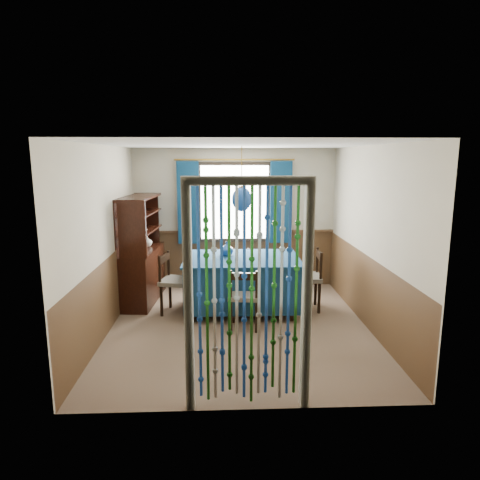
{
  "coord_description": "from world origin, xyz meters",
  "views": [
    {
      "loc": [
        -0.23,
        -5.65,
        2.34
      ],
      "look_at": [
        0.03,
        0.48,
        1.15
      ],
      "focal_mm": 32.0,
      "sensor_mm": 36.0,
      "label": 1
    }
  ],
  "objects_px": {
    "dining_table": "(242,280)",
    "chair_left": "(175,281)",
    "sideboard": "(142,265)",
    "vase_sideboard": "(147,240)",
    "chair_near": "(244,297)",
    "chair_far": "(237,271)",
    "bowl_shelf": "(141,231)",
    "vase_table": "(227,249)",
    "pendant_lamp": "(242,199)",
    "chair_right": "(308,278)"
  },
  "relations": [
    {
      "from": "dining_table",
      "to": "sideboard",
      "type": "distance_m",
      "value": 1.71
    },
    {
      "from": "chair_right",
      "to": "vase_table",
      "type": "height_order",
      "value": "vase_table"
    },
    {
      "from": "chair_near",
      "to": "bowl_shelf",
      "type": "height_order",
      "value": "bowl_shelf"
    },
    {
      "from": "chair_left",
      "to": "pendant_lamp",
      "type": "bearing_deg",
      "value": 105.5
    },
    {
      "from": "dining_table",
      "to": "vase_table",
      "type": "relative_size",
      "value": 8.92
    },
    {
      "from": "chair_right",
      "to": "vase_sideboard",
      "type": "distance_m",
      "value": 2.74
    },
    {
      "from": "vase_table",
      "to": "vase_sideboard",
      "type": "distance_m",
      "value": 1.48
    },
    {
      "from": "sideboard",
      "to": "vase_sideboard",
      "type": "xyz_separation_m",
      "value": [
        0.06,
        0.25,
        0.36
      ]
    },
    {
      "from": "chair_near",
      "to": "vase_sideboard",
      "type": "distance_m",
      "value": 2.22
    },
    {
      "from": "dining_table",
      "to": "vase_table",
      "type": "distance_m",
      "value": 0.53
    },
    {
      "from": "chair_near",
      "to": "vase_table",
      "type": "height_order",
      "value": "vase_table"
    },
    {
      "from": "chair_near",
      "to": "vase_table",
      "type": "xyz_separation_m",
      "value": [
        -0.23,
        0.87,
        0.48
      ]
    },
    {
      "from": "chair_near",
      "to": "pendant_lamp",
      "type": "bearing_deg",
      "value": 97.53
    },
    {
      "from": "chair_left",
      "to": "vase_sideboard",
      "type": "height_order",
      "value": "vase_sideboard"
    },
    {
      "from": "chair_near",
      "to": "chair_right",
      "type": "distance_m",
      "value": 1.27
    },
    {
      "from": "pendant_lamp",
      "to": "bowl_shelf",
      "type": "relative_size",
      "value": 4.88
    },
    {
      "from": "chair_left",
      "to": "sideboard",
      "type": "bearing_deg",
      "value": -121.01
    },
    {
      "from": "vase_sideboard",
      "to": "chair_near",
      "type": "bearing_deg",
      "value": -43.9
    },
    {
      "from": "pendant_lamp",
      "to": "bowl_shelf",
      "type": "xyz_separation_m",
      "value": [
        -1.55,
        0.33,
        -0.52
      ]
    },
    {
      "from": "chair_left",
      "to": "pendant_lamp",
      "type": "xyz_separation_m",
      "value": [
        1.02,
        0.04,
        1.24
      ]
    },
    {
      "from": "vase_sideboard",
      "to": "bowl_shelf",
      "type": "bearing_deg",
      "value": -90.0
    },
    {
      "from": "chair_far",
      "to": "vase_table",
      "type": "xyz_separation_m",
      "value": [
        -0.19,
        -0.61,
        0.51
      ]
    },
    {
      "from": "pendant_lamp",
      "to": "vase_table",
      "type": "bearing_deg",
      "value": 145.21
    },
    {
      "from": "chair_left",
      "to": "pendant_lamp",
      "type": "height_order",
      "value": "pendant_lamp"
    },
    {
      "from": "dining_table",
      "to": "vase_table",
      "type": "bearing_deg",
      "value": 145.65
    },
    {
      "from": "pendant_lamp",
      "to": "bowl_shelf",
      "type": "height_order",
      "value": "pendant_lamp"
    },
    {
      "from": "pendant_lamp",
      "to": "chair_near",
      "type": "bearing_deg",
      "value": -89.56
    },
    {
      "from": "chair_right",
      "to": "bowl_shelf",
      "type": "distance_m",
      "value": 2.7
    },
    {
      "from": "chair_near",
      "to": "chair_left",
      "type": "height_order",
      "value": "chair_left"
    },
    {
      "from": "chair_left",
      "to": "vase_table",
      "type": "height_order",
      "value": "vase_table"
    },
    {
      "from": "chair_right",
      "to": "vase_table",
      "type": "relative_size",
      "value": 4.82
    },
    {
      "from": "sideboard",
      "to": "bowl_shelf",
      "type": "distance_m",
      "value": 0.64
    },
    {
      "from": "chair_left",
      "to": "sideboard",
      "type": "relative_size",
      "value": 0.53
    },
    {
      "from": "dining_table",
      "to": "vase_sideboard",
      "type": "relative_size",
      "value": 8.85
    },
    {
      "from": "chair_right",
      "to": "vase_table",
      "type": "xyz_separation_m",
      "value": [
        -1.26,
        0.12,
        0.44
      ]
    },
    {
      "from": "chair_left",
      "to": "vase_table",
      "type": "distance_m",
      "value": 0.94
    },
    {
      "from": "chair_near",
      "to": "vase_table",
      "type": "distance_m",
      "value": 1.02
    },
    {
      "from": "vase_sideboard",
      "to": "dining_table",
      "type": "bearing_deg",
      "value": -26.96
    },
    {
      "from": "chair_far",
      "to": "bowl_shelf",
      "type": "distance_m",
      "value": 1.76
    },
    {
      "from": "sideboard",
      "to": "bowl_shelf",
      "type": "xyz_separation_m",
      "value": [
        0.06,
        -0.2,
        0.61
      ]
    },
    {
      "from": "chair_far",
      "to": "vase_sideboard",
      "type": "height_order",
      "value": "vase_sideboard"
    },
    {
      "from": "chair_far",
      "to": "vase_sideboard",
      "type": "distance_m",
      "value": 1.61
    },
    {
      "from": "chair_near",
      "to": "vase_sideboard",
      "type": "height_order",
      "value": "vase_sideboard"
    },
    {
      "from": "chair_left",
      "to": "chair_right",
      "type": "distance_m",
      "value": 2.05
    },
    {
      "from": "chair_right",
      "to": "dining_table",
      "type": "bearing_deg",
      "value": 96.01
    },
    {
      "from": "dining_table",
      "to": "chair_left",
      "type": "height_order",
      "value": "chair_left"
    },
    {
      "from": "chair_left",
      "to": "sideboard",
      "type": "height_order",
      "value": "sideboard"
    },
    {
      "from": "chair_near",
      "to": "chair_right",
      "type": "relative_size",
      "value": 0.91
    },
    {
      "from": "pendant_lamp",
      "to": "dining_table",
      "type": "bearing_deg",
      "value": 0.0
    },
    {
      "from": "dining_table",
      "to": "vase_table",
      "type": "xyz_separation_m",
      "value": [
        -0.22,
        0.15,
        0.46
      ]
    }
  ]
}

